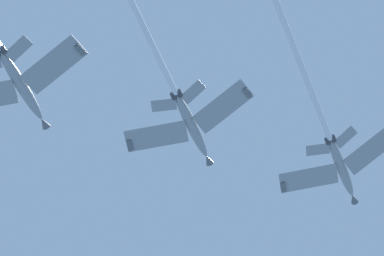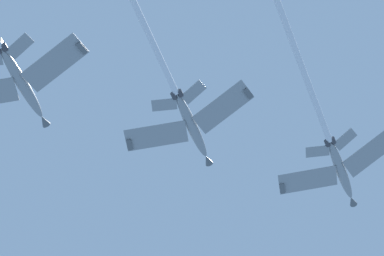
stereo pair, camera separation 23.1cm
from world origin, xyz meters
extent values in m
ellipsoid|color=gray|center=(-0.44, -10.67, 135.53)|extent=(10.39, 7.67, 6.37)
cone|color=#595E60|center=(-5.48, -14.03, 138.41)|extent=(2.30, 2.09, 1.77)
ellipsoid|color=black|center=(-1.81, -11.58, 136.97)|extent=(2.98, 2.45, 2.01)
cube|color=gray|center=(3.06, -14.70, 135.10)|extent=(8.90, 8.53, 1.72)
cube|color=#595E60|center=(5.60, -17.94, 135.08)|extent=(1.65, 1.71, 0.88)
cube|color=gray|center=(-2.82, -5.88, 135.10)|extent=(6.18, 9.60, 1.72)
cube|color=gray|center=(4.58, -10.06, 133.39)|extent=(3.88, 3.56, 0.92)
cube|color=gray|center=(2.05, -6.27, 133.39)|extent=(2.61, 3.92, 0.92)
cube|color=#595E60|center=(3.66, -7.93, 134.74)|extent=(2.90, 2.02, 3.56)
cylinder|color=#38383D|center=(4.13, -8.16, 132.96)|extent=(1.48, 1.36, 1.15)
cylinder|color=#38383D|center=(3.63, -7.41, 132.96)|extent=(1.48, 1.36, 1.15)
cylinder|color=white|center=(19.53, 2.65, 124.03)|extent=(31.84, 21.66, 18.52)
ellipsoid|color=gray|center=(23.24, -16.40, 128.56)|extent=(10.34, 7.76, 6.37)
cone|color=#595E60|center=(18.24, -19.81, 131.43)|extent=(2.30, 2.10, 1.77)
ellipsoid|color=black|center=(21.88, -17.32, 130.00)|extent=(2.97, 2.47, 2.01)
cube|color=gray|center=(26.79, -20.39, 128.13)|extent=(8.94, 8.48, 1.72)
cube|color=#595E60|center=(29.36, -23.60, 128.11)|extent=(1.64, 1.72, 0.88)
cube|color=gray|center=(20.81, -11.64, 128.13)|extent=(6.25, 9.60, 1.72)
cube|color=#595E60|center=(18.77, -8.07, 128.11)|extent=(1.82, 1.24, 0.88)
cube|color=gray|center=(28.25, -15.74, 126.42)|extent=(3.88, 3.54, 0.92)
cube|color=gray|center=(25.68, -11.97, 126.42)|extent=(2.64, 3.93, 0.92)
cube|color=#595E60|center=(27.32, -13.62, 127.77)|extent=(2.88, 2.05, 3.56)
cylinder|color=#38383D|center=(27.78, -13.84, 125.98)|extent=(1.48, 1.36, 1.15)
cylinder|color=#38383D|center=(27.28, -13.10, 125.98)|extent=(1.48, 1.36, 1.15)
ellipsoid|color=gray|center=(46.25, -22.76, 119.60)|extent=(10.26, 7.70, 6.63)
cone|color=#595E60|center=(41.31, -26.13, 122.62)|extent=(2.30, 2.10, 1.79)
ellipsoid|color=black|center=(44.93, -23.67, 121.08)|extent=(2.96, 2.46, 2.07)
cube|color=gray|center=(43.82, -18.01, 119.15)|extent=(6.22, 9.59, 1.80)
cube|color=#595E60|center=(41.78, -14.44, 119.12)|extent=(1.80, 1.23, 0.92)
cube|color=gray|center=(48.65, -18.37, 117.34)|extent=(2.62, 3.93, 0.96)
cube|color=#595E60|center=(50.31, -20.00, 118.68)|extent=(2.91, 2.07, 3.58)
cylinder|color=#38383D|center=(50.24, -19.50, 116.89)|extent=(1.49, 1.37, 1.17)
camera|label=1|loc=(31.43, -2.84, 1.99)|focal=81.98mm
camera|label=2|loc=(31.63, -2.96, 1.99)|focal=81.98mm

